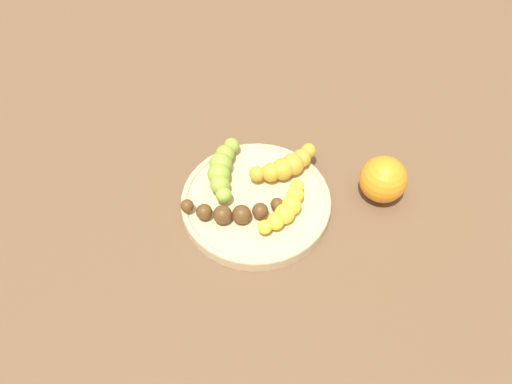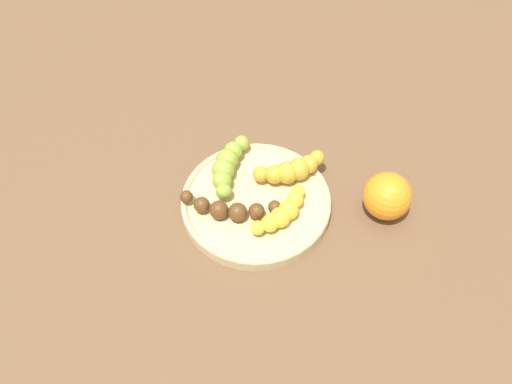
# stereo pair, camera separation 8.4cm
# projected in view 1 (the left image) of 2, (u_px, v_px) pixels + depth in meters

# --- Properties ---
(ground_plane) EXTENTS (2.40, 2.40, 0.00)m
(ground_plane) POSITION_uv_depth(u_px,v_px,m) (256.00, 206.00, 0.87)
(ground_plane) COLOR brown
(fruit_bowl) EXTENTS (0.24, 0.24, 0.02)m
(fruit_bowl) POSITION_uv_depth(u_px,v_px,m) (256.00, 202.00, 0.86)
(fruit_bowl) COLOR #D1B784
(fruit_bowl) RESTS_ON ground_plane
(banana_overripe) EXTENTS (0.16, 0.05, 0.03)m
(banana_overripe) POSITION_uv_depth(u_px,v_px,m) (232.00, 212.00, 0.82)
(banana_overripe) COLOR #593819
(banana_overripe) RESTS_ON fruit_bowl
(banana_yellow) EXTENTS (0.07, 0.10, 0.03)m
(banana_yellow) POSITION_uv_depth(u_px,v_px,m) (286.00, 209.00, 0.82)
(banana_yellow) COLOR yellow
(banana_yellow) RESTS_ON fruit_bowl
(banana_spotted) EXTENTS (0.11, 0.08, 0.04)m
(banana_spotted) POSITION_uv_depth(u_px,v_px,m) (287.00, 165.00, 0.87)
(banana_spotted) COLOR gold
(banana_spotted) RESTS_ON fruit_bowl
(banana_green) EXTENTS (0.05, 0.13, 0.04)m
(banana_green) POSITION_uv_depth(u_px,v_px,m) (222.00, 169.00, 0.87)
(banana_green) COLOR #8CAD38
(banana_green) RESTS_ON fruit_bowl
(orange_fruit) EXTENTS (0.08, 0.08, 0.08)m
(orange_fruit) POSITION_uv_depth(u_px,v_px,m) (383.00, 179.00, 0.86)
(orange_fruit) COLOR orange
(orange_fruit) RESTS_ON ground_plane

